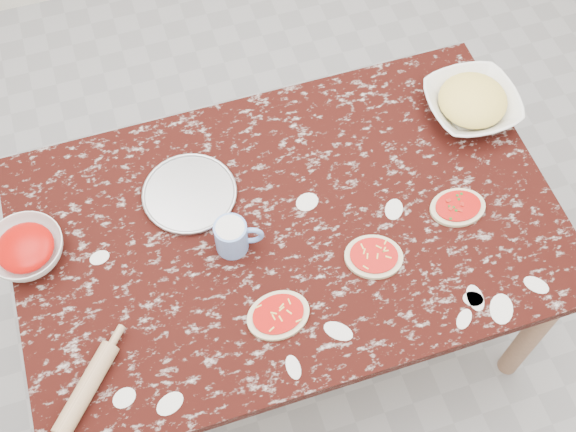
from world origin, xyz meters
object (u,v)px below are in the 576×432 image
at_px(flour_mug, 233,236).
at_px(sauce_bowl, 27,250).
at_px(worktable, 288,238).
at_px(cheese_bowl, 471,104).
at_px(pizza_tray, 190,194).
at_px(rolling_pin, 86,389).

bearing_deg(flour_mug, sauce_bowl, 165.24).
xyz_separation_m(worktable, sauce_bowl, (-0.74, 0.13, 0.12)).
bearing_deg(cheese_bowl, sauce_bowl, -176.35).
height_order(pizza_tray, flour_mug, flour_mug).
xyz_separation_m(worktable, flour_mug, (-0.17, -0.02, 0.14)).
relative_size(worktable, sauce_bowl, 7.28).
height_order(sauce_bowl, flour_mug, flour_mug).
relative_size(flour_mug, rolling_pin, 0.55).
xyz_separation_m(sauce_bowl, rolling_pin, (0.09, -0.45, -0.01)).
bearing_deg(pizza_tray, cheese_bowl, 1.98).
distance_m(worktable, pizza_tray, 0.33).
xyz_separation_m(flour_mug, rolling_pin, (-0.48, -0.30, -0.03)).
distance_m(pizza_tray, cheese_bowl, 0.94).
bearing_deg(worktable, cheese_bowl, 17.83).
distance_m(worktable, cheese_bowl, 0.73).
relative_size(pizza_tray, rolling_pin, 1.10).
relative_size(worktable, rolling_pin, 6.25).
relative_size(worktable, pizza_tray, 5.71).
height_order(cheese_bowl, flour_mug, flour_mug).
distance_m(sauce_bowl, cheese_bowl, 1.43).
bearing_deg(cheese_bowl, flour_mug, -164.34).
bearing_deg(pizza_tray, flour_mug, -68.90).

